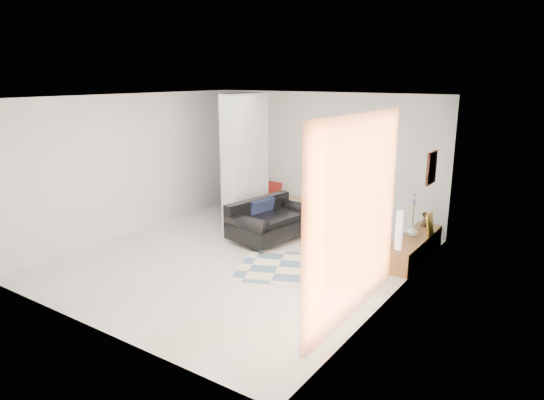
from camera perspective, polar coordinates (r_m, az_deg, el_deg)
The scene contains 17 objects.
floor at distance 8.66m, azimuth -3.64°, elevation -6.85°, with size 6.00×6.00×0.00m, color beige.
ceiling at distance 8.08m, azimuth -3.96°, elevation 12.00°, with size 6.00×6.00×0.00m, color white.
wall_back at distance 10.74m, azimuth 6.08°, elevation 5.03°, with size 6.00×6.00×0.00m, color silver.
wall_front at distance 6.24m, azimuth -20.91°, elevation -2.70°, with size 6.00×6.00×0.00m, color silver.
wall_left at distance 10.15m, azimuth -16.20°, elevation 3.99°, with size 6.00×6.00×0.00m, color silver.
wall_right at distance 6.96m, azimuth 14.42°, elevation -0.48°, with size 6.00×6.00×0.00m, color silver.
partition_column at distance 10.16m, azimuth -3.18°, elevation 4.56°, with size 0.35×1.20×2.80m, color silver.
hallway_door at distance 11.89m, azimuth -3.04°, elevation 4.14°, with size 0.85×0.06×2.04m, color silver.
curtain at distance 5.94m, azimuth 9.92°, elevation -2.28°, with size 2.55×2.55×0.00m, color orange.
wall_art at distance 8.50m, azimuth 18.27°, elevation 3.63°, with size 0.04×0.45×0.55m, color #3C1A10.
media_console at distance 8.93m, azimuth 16.31°, elevation -5.36°, with size 0.45×1.92×0.80m.
loveseat at distance 9.58m, azimuth -0.21°, elevation -2.49°, with size 1.25×1.85×0.76m.
daybed at distance 11.36m, azimuth -1.29°, elevation 0.54°, with size 1.93×0.94×0.77m.
area_rug at distance 8.19m, azimuth 3.89°, elevation -8.07°, with size 2.19×1.46×0.01m, color beige.
cylinder_lamp at distance 8.07m, azimuth 14.73°, elevation -3.46°, with size 0.12×0.12×0.65m, color white.
bronze_figurine at distance 9.49m, azimuth 17.50°, elevation -2.17°, with size 0.14×0.14×0.27m, color #2F2014, non-canonical shape.
vase at distance 8.85m, azimuth 16.14°, elevation -3.48°, with size 0.20×0.20×0.21m, color silver.
Camera 1 is at (4.96, -6.37, 3.13)m, focal length 32.00 mm.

